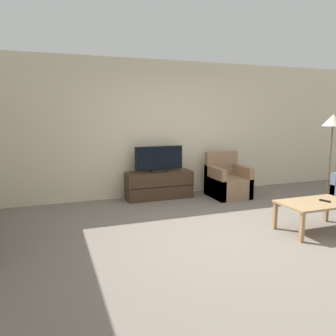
{
  "coord_description": "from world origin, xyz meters",
  "views": [
    {
      "loc": [
        -2.22,
        -3.76,
        1.66
      ],
      "look_at": [
        -0.54,
        0.81,
        0.85
      ],
      "focal_mm": 35.0,
      "sensor_mm": 36.0,
      "label": 1
    }
  ],
  "objects": [
    {
      "name": "tv_stand",
      "position": [
        -0.21,
        2.25,
        0.27
      ],
      "size": [
        1.31,
        0.43,
        0.53
      ],
      "color": "#422D1E",
      "rests_on": "ground"
    },
    {
      "name": "wall_back",
      "position": [
        0.0,
        2.53,
        1.35
      ],
      "size": [
        12.0,
        0.06,
        2.7
      ],
      "color": "beige",
      "rests_on": "ground"
    },
    {
      "name": "coffee_table",
      "position": [
        1.3,
        -0.27,
        0.37
      ],
      "size": [
        1.05,
        0.62,
        0.43
      ],
      "color": "#A37F56",
      "rests_on": "ground"
    },
    {
      "name": "tv",
      "position": [
        -0.21,
        2.24,
        0.77
      ],
      "size": [
        0.97,
        0.18,
        0.5
      ],
      "color": "black",
      "rests_on": "tv_stand"
    },
    {
      "name": "ground_plane",
      "position": [
        0.0,
        0.0,
        0.0
      ],
      "size": [
        24.0,
        24.0,
        0.0
      ],
      "primitive_type": "plane",
      "color": "slate"
    },
    {
      "name": "remote",
      "position": [
        1.43,
        -0.29,
        0.44
      ],
      "size": [
        0.09,
        0.15,
        0.02
      ],
      "rotation": [
        0.0,
        0.0,
        0.33
      ],
      "color": "black",
      "rests_on": "coffee_table"
    },
    {
      "name": "armchair",
      "position": [
        1.13,
        1.91,
        0.29
      ],
      "size": [
        0.7,
        0.76,
        0.89
      ],
      "color": "#937051",
      "rests_on": "ground"
    },
    {
      "name": "floor_lamp",
      "position": [
        2.83,
        0.99,
        1.46
      ],
      "size": [
        0.39,
        0.39,
        1.65
      ],
      "color": "black",
      "rests_on": "ground"
    }
  ]
}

